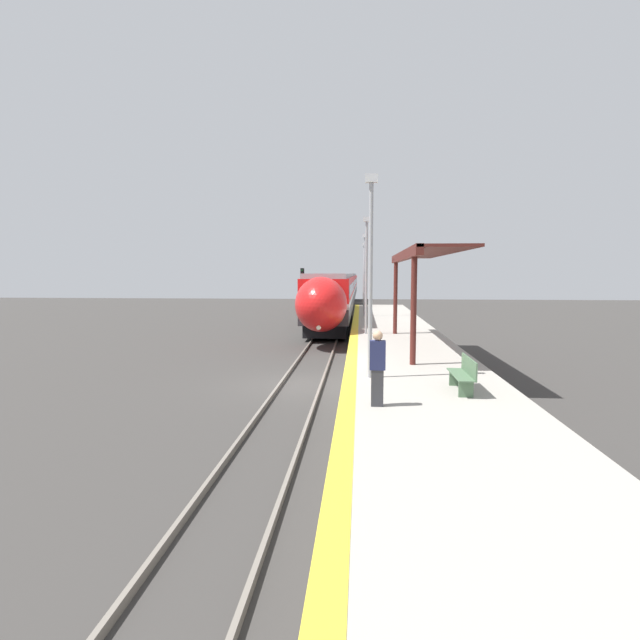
{
  "coord_description": "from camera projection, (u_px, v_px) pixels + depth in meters",
  "views": [
    {
      "loc": [
        2.06,
        -17.29,
        3.94
      ],
      "look_at": [
        0.55,
        1.34,
        2.2
      ],
      "focal_mm": 28.0,
      "sensor_mm": 36.0,
      "label": 1
    }
  ],
  "objects": [
    {
      "name": "lamppost_near",
      "position": [
        371.0,
        264.0,
        14.41
      ],
      "size": [
        0.36,
        0.2,
        5.88
      ],
      "color": "#9E9EA3",
      "rests_on": "platform_right"
    },
    {
      "name": "lamppost_far",
      "position": [
        365.0,
        270.0,
        35.81
      ],
      "size": [
        0.36,
        0.2,
        5.88
      ],
      "color": "#9E9EA3",
      "rests_on": "platform_right"
    },
    {
      "name": "person_waiting",
      "position": [
        377.0,
        367.0,
        11.47
      ],
      "size": [
        0.36,
        0.23,
        1.76
      ],
      "color": "#333338",
      "rests_on": "platform_right"
    },
    {
      "name": "station_canopy",
      "position": [
        417.0,
        258.0,
        20.72
      ],
      "size": [
        2.02,
        11.69,
        3.97
      ],
      "color": "#511E19",
      "rests_on": "platform_right"
    },
    {
      "name": "platform_right",
      "position": [
        412.0,
        374.0,
        17.34
      ],
      "size": [
        4.65,
        64.0,
        0.89
      ],
      "color": "#9E998E",
      "rests_on": "ground_plane"
    },
    {
      "name": "platform_bench",
      "position": [
        464.0,
        373.0,
        12.94
      ],
      "size": [
        0.44,
        1.73,
        0.89
      ],
      "color": "#4C6B4C",
      "rests_on": "platform_right"
    },
    {
      "name": "ground_plane",
      "position": [
        302.0,
        385.0,
        17.69
      ],
      "size": [
        120.0,
        120.0,
        0.0
      ],
      "primitive_type": "plane",
      "color": "#383533"
    },
    {
      "name": "lamppost_mid",
      "position": [
        366.0,
        268.0,
        25.11
      ],
      "size": [
        0.36,
        0.2,
        5.88
      ],
      "color": "#9E9EA3",
      "rests_on": "platform_right"
    },
    {
      "name": "rail_left",
      "position": [
        282.0,
        382.0,
        17.74
      ],
      "size": [
        0.08,
        90.0,
        0.15
      ],
      "primitive_type": "cube",
      "color": "slate",
      "rests_on": "ground_plane"
    },
    {
      "name": "lamppost_farthest",
      "position": [
        364.0,
        271.0,
        46.51
      ],
      "size": [
        0.36,
        0.2,
        5.88
      ],
      "color": "#9E9EA3",
      "rests_on": "platform_right"
    },
    {
      "name": "railway_signal",
      "position": [
        302.0,
        290.0,
        38.39
      ],
      "size": [
        0.28,
        0.28,
        4.35
      ],
      "color": "#59595E",
      "rests_on": "ground_plane"
    },
    {
      "name": "rail_right",
      "position": [
        322.0,
        383.0,
        17.62
      ],
      "size": [
        0.08,
        90.0,
        0.15
      ],
      "primitive_type": "cube",
      "color": "slate",
      "rests_on": "ground_plane"
    },
    {
      "name": "train",
      "position": [
        342.0,
        289.0,
        55.8
      ],
      "size": [
        2.87,
        63.72,
        3.94
      ],
      "color": "black",
      "rests_on": "ground_plane"
    }
  ]
}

